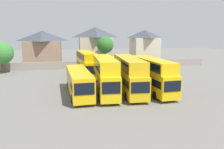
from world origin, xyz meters
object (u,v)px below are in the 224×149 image
object	(u,v)px
bus_3	(129,73)
bus_7	(119,66)
bus_1	(79,81)
house_terrace_left	(43,48)
house_terrace_centre	(95,45)
house_terrace_right	(145,46)
bus_6	(100,66)
bus_2	(105,74)
tree_left_of_lot	(105,45)
bus_5	(87,63)
tree_behind_wall	(2,53)
bus_4	(152,74)

from	to	relation	value
bus_3	bus_7	world-z (taller)	bus_3
bus_1	bus_3	world-z (taller)	bus_3
bus_1	house_terrace_left	distance (m)	33.23
house_terrace_left	house_terrace_centre	bearing A→B (deg)	-2.91
house_terrace_centre	house_terrace_right	world-z (taller)	house_terrace_centre
bus_6	house_terrace_right	distance (m)	23.77
bus_6	house_terrace_right	size ratio (longest dim) A/B	1.26
bus_2	house_terrace_left	size ratio (longest dim) A/B	1.15
bus_1	tree_left_of_lot	size ratio (longest dim) A/B	1.59
bus_7	bus_5	bearing A→B (deg)	-86.86
bus_7	house_terrace_centre	size ratio (longest dim) A/B	1.18
bus_6	bus_7	distance (m)	3.94
bus_6	tree_behind_wall	world-z (taller)	tree_behind_wall
bus_2	bus_5	xyz separation A→B (m)	(-1.44, 13.62, -0.15)
bus_3	house_terrace_right	bearing A→B (deg)	159.99
bus_7	house_terrace_right	distance (m)	21.28
bus_1	bus_6	size ratio (longest dim) A/B	1.03
bus_2	tree_behind_wall	world-z (taller)	tree_behind_wall
bus_4	house_terrace_centre	distance (m)	32.44
house_terrace_left	house_terrace_centre	world-z (taller)	house_terrace_centre
bus_2	house_terrace_centre	size ratio (longest dim) A/B	1.12
house_terrace_right	house_terrace_centre	bearing A→B (deg)	177.61
tree_left_of_lot	tree_behind_wall	xyz separation A→B (m)	(-22.77, -5.50, -1.17)
bus_1	tree_behind_wall	world-z (taller)	tree_behind_wall
house_terrace_left	house_terrace_centre	xyz separation A→B (m)	(13.89, -0.71, 0.50)
house_terrace_right	bus_3	bearing A→B (deg)	-112.62
bus_1	tree_behind_wall	distance (m)	25.15
bus_1	house_terrace_centre	distance (m)	32.24
bus_1	house_terrace_right	xyz separation A→B (m)	(20.00, 30.92, 2.75)
bus_5	bus_6	bearing A→B (deg)	81.27
bus_6	tree_behind_wall	size ratio (longest dim) A/B	1.74
bus_4	tree_behind_wall	bearing A→B (deg)	-133.24
tree_left_of_lot	tree_behind_wall	bearing A→B (deg)	-166.42
bus_2	bus_3	world-z (taller)	bus_2
bus_5	house_terrace_centre	world-z (taller)	house_terrace_centre
bus_3	bus_6	xyz separation A→B (m)	(-2.41, 13.02, -0.82)
bus_5	tree_left_of_lot	size ratio (longest dim) A/B	1.54
bus_6	house_terrace_left	xyz separation A→B (m)	(-12.43, 19.25, 2.58)
bus_4	bus_1	bearing A→B (deg)	-97.08
house_terrace_left	bus_5	bearing A→B (deg)	-62.54
bus_1	bus_3	xyz separation A→B (m)	(7.08, -0.06, 0.86)
bus_5	tree_left_of_lot	distance (m)	14.00
bus_4	tree_behind_wall	distance (m)	32.71
house_terrace_right	bus_1	bearing A→B (deg)	-122.89
bus_4	bus_6	size ratio (longest dim) A/B	0.97
bus_2	house_terrace_centre	world-z (taller)	house_terrace_centre
bus_7	tree_behind_wall	bearing A→B (deg)	-103.66
bus_1	bus_3	bearing A→B (deg)	86.02
bus_3	bus_1	bearing A→B (deg)	-87.89
bus_7	house_terrace_left	size ratio (longest dim) A/B	1.21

